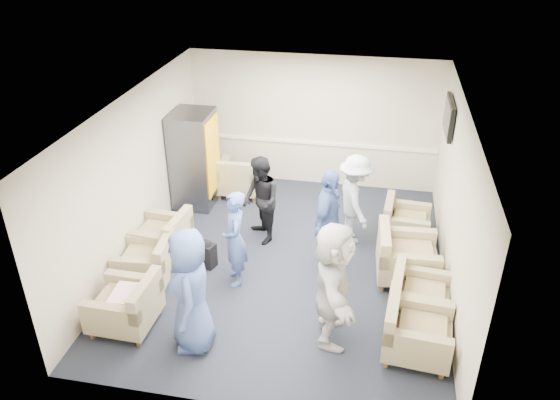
% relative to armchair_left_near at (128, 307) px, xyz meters
% --- Properties ---
extents(floor, '(6.00, 6.00, 0.00)m').
position_rel_armchair_left_near_xyz_m(floor, '(1.88, 1.92, -0.33)').
color(floor, black).
rests_on(floor, ground).
extents(ceiling, '(6.00, 6.00, 0.00)m').
position_rel_armchair_left_near_xyz_m(ceiling, '(1.88, 1.92, 2.37)').
color(ceiling, silver).
rests_on(ceiling, back_wall).
extents(back_wall, '(5.00, 0.02, 2.70)m').
position_rel_armchair_left_near_xyz_m(back_wall, '(1.88, 4.92, 1.02)').
color(back_wall, beige).
rests_on(back_wall, floor).
extents(front_wall, '(5.00, 0.02, 2.70)m').
position_rel_armchair_left_near_xyz_m(front_wall, '(1.88, -1.08, 1.02)').
color(front_wall, beige).
rests_on(front_wall, floor).
extents(left_wall, '(0.02, 6.00, 2.70)m').
position_rel_armchair_left_near_xyz_m(left_wall, '(-0.62, 1.92, 1.02)').
color(left_wall, beige).
rests_on(left_wall, floor).
extents(right_wall, '(0.02, 6.00, 2.70)m').
position_rel_armchair_left_near_xyz_m(right_wall, '(4.38, 1.92, 1.02)').
color(right_wall, beige).
rests_on(right_wall, floor).
extents(chair_rail, '(4.98, 0.04, 0.06)m').
position_rel_armchair_left_near_xyz_m(chair_rail, '(1.88, 4.90, 0.57)').
color(chair_rail, white).
rests_on(chair_rail, back_wall).
extents(tv, '(0.10, 1.00, 0.58)m').
position_rel_armchair_left_near_xyz_m(tv, '(4.31, 3.72, 1.71)').
color(tv, black).
rests_on(tv, right_wall).
extents(armchair_left_near, '(0.86, 0.86, 0.67)m').
position_rel_armchair_left_near_xyz_m(armchair_left_near, '(0.00, 0.00, 0.00)').
color(armchair_left_near, '#988962').
rests_on(armchair_left_near, floor).
extents(armchair_left_mid, '(0.87, 0.87, 0.64)m').
position_rel_armchair_left_near_xyz_m(armchair_left_mid, '(-0.14, 1.07, -0.01)').
color(armchair_left_mid, '#988962').
rests_on(armchair_left_mid, floor).
extents(armchair_left_far, '(0.92, 0.92, 0.68)m').
position_rel_armchair_left_near_xyz_m(armchair_left_far, '(-0.16, 1.73, 0.00)').
color(armchair_left_far, '#988962').
rests_on(armchair_left_far, floor).
extents(armchair_right_near, '(0.92, 0.92, 0.67)m').
position_rel_armchair_left_near_xyz_m(armchair_right_near, '(3.84, 0.21, 0.00)').
color(armchair_right_near, '#988962').
rests_on(armchair_right_near, floor).
extents(armchair_right_midnear, '(0.87, 0.87, 0.63)m').
position_rel_armchair_left_near_xyz_m(armchair_right_midnear, '(3.90, 0.99, -0.02)').
color(armchair_right_midnear, '#988962').
rests_on(armchair_right_midnear, floor).
extents(armchair_right_midfar, '(0.97, 0.97, 0.73)m').
position_rel_armchair_left_near_xyz_m(armchair_right_midfar, '(3.72, 1.86, 0.03)').
color(armchair_right_midfar, '#988962').
rests_on(armchair_right_midfar, floor).
extents(armchair_right_far, '(0.84, 0.84, 0.62)m').
position_rel_armchair_left_near_xyz_m(armchair_right_far, '(3.74, 3.01, -0.02)').
color(armchair_right_far, '#988962').
rests_on(armchair_right_far, floor).
extents(armchair_corner, '(0.90, 0.90, 0.70)m').
position_rel_armchair_left_near_xyz_m(armchair_corner, '(0.51, 4.11, 0.01)').
color(armchair_corner, '#988962').
rests_on(armchair_corner, floor).
extents(vending_machine, '(0.75, 0.88, 1.86)m').
position_rel_armchair_left_near_xyz_m(vending_machine, '(-0.22, 3.62, 0.60)').
color(vending_machine, '#525159').
rests_on(vending_machine, floor).
extents(backpack, '(0.34, 0.28, 0.49)m').
position_rel_armchair_left_near_xyz_m(backpack, '(0.61, 1.58, -0.08)').
color(backpack, black).
rests_on(backpack, floor).
extents(pillow, '(0.38, 0.49, 0.14)m').
position_rel_armchair_left_near_xyz_m(pillow, '(-0.01, 0.00, 0.18)').
color(pillow, white).
rests_on(pillow, armchair_left_near).
extents(person_front_left, '(0.77, 0.98, 1.76)m').
position_rel_armchair_left_near_xyz_m(person_front_left, '(1.00, -0.16, 0.55)').
color(person_front_left, '#425B9F').
rests_on(person_front_left, floor).
extents(person_mid_left, '(0.53, 0.65, 1.55)m').
position_rel_armchair_left_near_xyz_m(person_mid_left, '(1.19, 1.28, 0.44)').
color(person_mid_left, '#425B9F').
rests_on(person_mid_left, floor).
extents(person_back_left, '(0.89, 0.95, 1.55)m').
position_rel_armchair_left_near_xyz_m(person_back_left, '(1.31, 2.53, 0.44)').
color(person_back_left, black).
rests_on(person_back_left, floor).
extents(person_back_right, '(0.92, 1.18, 1.60)m').
position_rel_armchair_left_near_xyz_m(person_back_right, '(2.88, 2.82, 0.46)').
color(person_back_right, silver).
rests_on(person_back_right, floor).
extents(person_mid_right, '(0.61, 1.06, 1.71)m').
position_rel_armchair_left_near_xyz_m(person_mid_right, '(2.52, 1.96, 0.52)').
color(person_mid_right, '#425B9F').
rests_on(person_mid_right, floor).
extents(person_front_right, '(0.69, 1.70, 1.78)m').
position_rel_armchair_left_near_xyz_m(person_front_right, '(2.77, 0.31, 0.56)').
color(person_front_right, silver).
rests_on(person_front_right, floor).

